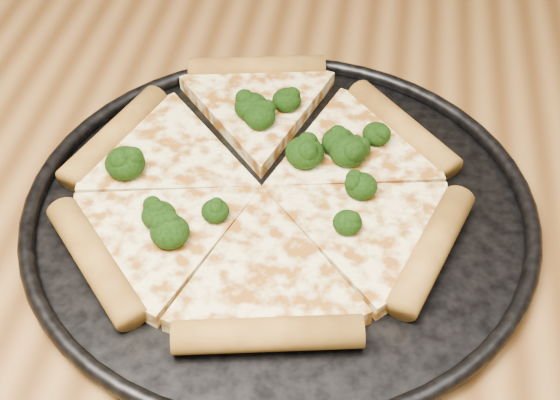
# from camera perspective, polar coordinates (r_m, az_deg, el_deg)

# --- Properties ---
(dining_table) EXTENTS (1.20, 0.90, 0.75)m
(dining_table) POSITION_cam_1_polar(r_m,az_deg,el_deg) (0.67, -11.16, -9.73)
(dining_table) COLOR brown
(dining_table) RESTS_ON ground
(pizza_pan) EXTENTS (0.39, 0.39, 0.02)m
(pizza_pan) POSITION_cam_1_polar(r_m,az_deg,el_deg) (0.62, 0.00, -0.55)
(pizza_pan) COLOR black
(pizza_pan) RESTS_ON dining_table
(pizza) EXTENTS (0.32, 0.34, 0.02)m
(pizza) POSITION_cam_1_polar(r_m,az_deg,el_deg) (0.62, -1.30, 1.05)
(pizza) COLOR #FFEE9C
(pizza) RESTS_ON pizza_pan
(broccoli_florets) EXTENTS (0.22, 0.19, 0.02)m
(broccoli_florets) POSITION_cam_1_polar(r_m,az_deg,el_deg) (0.63, -0.70, 3.01)
(broccoli_florets) COLOR black
(broccoli_florets) RESTS_ON pizza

